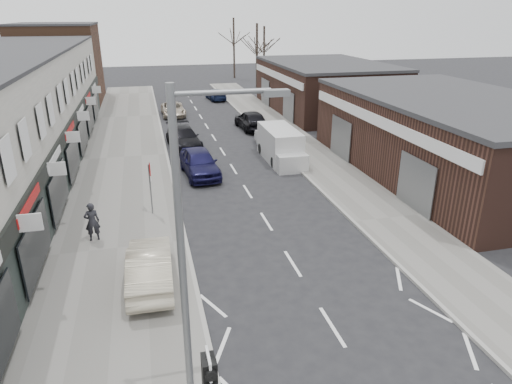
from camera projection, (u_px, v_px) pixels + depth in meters
ground at (360, 372)px, 12.58m from camera, size 160.00×160.00×0.00m
pavement_left at (124, 157)px, 30.92m from camera, size 5.50×64.00×0.12m
pavement_right at (299, 145)px, 33.70m from camera, size 3.50×64.00×0.12m
brick_block_far at (60, 65)px, 48.73m from camera, size 8.00×10.00×8.00m
right_unit_near at (451, 138)px, 27.18m from camera, size 10.00×18.00×4.50m
right_unit_far at (325, 88)px, 45.23m from camera, size 10.00×16.00×4.50m
tree_far_a at (257, 90)px, 57.92m from camera, size 3.60×3.60×8.00m
tree_far_b at (264, 83)px, 63.89m from camera, size 3.60×3.60×7.50m
tree_far_c at (234, 78)px, 68.64m from camera, size 3.60×3.60×8.50m
street_lamp at (191, 260)px, 9.15m from camera, size 2.23×0.22×8.00m
warning_sign at (150, 173)px, 21.46m from camera, size 0.12×0.80×2.70m
white_van at (281, 146)px, 30.14m from camera, size 1.97×5.52×2.14m
sedan_on_pavement at (150, 266)px, 16.21m from camera, size 1.64×4.42×1.44m
pedestrian at (92, 222)px, 19.30m from camera, size 0.70×0.53×1.72m
parked_car_left_a at (200, 163)px, 27.43m from camera, size 2.27×4.88×1.62m
parked_car_left_b at (184, 138)px, 33.17m from camera, size 2.53×5.24×1.47m
parked_car_left_c at (173, 109)px, 43.32m from camera, size 2.17×4.56×1.26m
parked_car_right_a at (270, 138)px, 32.85m from camera, size 1.93×4.70×1.51m
parked_car_right_b at (251, 120)px, 38.28m from camera, size 2.26×4.89×1.62m
parked_car_right_c at (216, 94)px, 51.30m from camera, size 2.06×4.33×1.22m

